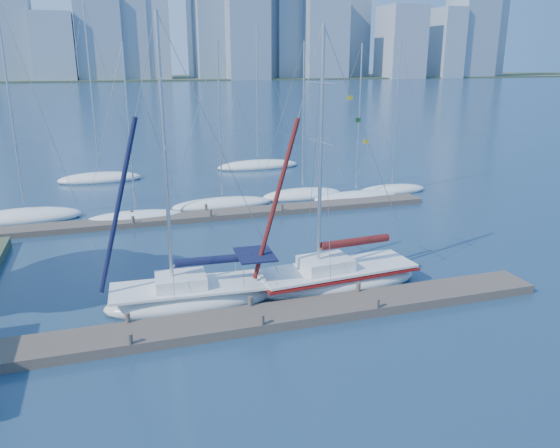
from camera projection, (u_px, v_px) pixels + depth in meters
name	position (u px, v px, depth m)	size (l,w,h in m)	color
ground	(256.00, 324.00, 22.30)	(700.00, 700.00, 0.00)	#172F4A
near_dock	(256.00, 319.00, 22.24)	(26.00, 2.00, 0.40)	#51453B
far_dock	(223.00, 214.00, 37.42)	(30.00, 1.80, 0.36)	#51453B
far_shore	(110.00, 79.00, 314.27)	(800.00, 100.00, 1.50)	#38472D
sailboat_navy	(193.00, 282.00, 23.80)	(7.82, 2.94, 12.68)	white
sailboat_maroon	(336.00, 267.00, 25.72)	(8.36, 3.34, 12.36)	white
bg_boat_0	(26.00, 216.00, 36.52)	(7.58, 4.55, 14.92)	white
bg_boat_1	(136.00, 217.00, 36.58)	(6.82, 3.95, 11.74)	white
bg_boat_2	(222.00, 204.00, 39.95)	(7.61, 3.17, 12.11)	white
bg_boat_3	(302.00, 194.00, 42.63)	(6.82, 4.13, 12.02)	white
bg_boat_4	(356.00, 197.00, 42.08)	(7.08, 2.57, 11.80)	white
bg_boat_5	(392.00, 190.00, 44.33)	(6.24, 3.52, 12.06)	white
bg_boat_6	(100.00, 178.00, 48.41)	(7.51, 5.15, 15.35)	white
bg_boat_7	(258.00, 165.00, 54.33)	(8.33, 2.91, 13.89)	white
skyline	(153.00, 8.00, 283.79)	(502.07, 51.31, 112.44)	#7D90A2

